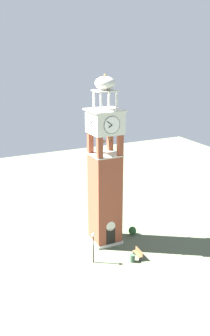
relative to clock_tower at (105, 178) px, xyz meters
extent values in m
plane|color=#5B664C|center=(0.00, 0.00, -7.81)|extent=(80.00, 80.00, 0.00)
cube|color=brown|center=(0.00, 0.00, -2.59)|extent=(2.97, 2.97, 10.44)
cube|color=silver|center=(0.00, 0.00, -7.64)|extent=(3.17, 3.17, 0.35)
cube|color=black|center=(0.00, -1.50, -6.66)|extent=(1.10, 0.04, 2.20)
cylinder|color=silver|center=(0.00, -1.50, -5.26)|extent=(1.10, 0.04, 1.10)
cube|color=brown|center=(-1.20, -1.20, 3.83)|extent=(0.56, 0.56, 2.40)
cube|color=brown|center=(1.20, -1.20, 3.83)|extent=(0.56, 0.56, 2.40)
cube|color=brown|center=(-1.20, 1.21, 3.83)|extent=(0.56, 0.56, 2.40)
cube|color=brown|center=(1.20, 1.21, 3.83)|extent=(0.56, 0.56, 2.40)
cube|color=silver|center=(0.00, 0.00, 2.68)|extent=(3.13, 3.13, 0.12)
cone|color=brown|center=(0.65, 0.13, 4.22)|extent=(0.40, 0.40, 0.47)
cone|color=brown|center=(-0.42, 0.52, 4.22)|extent=(0.45, 0.45, 0.39)
cone|color=brown|center=(-0.38, -0.55, 4.22)|extent=(0.51, 0.51, 0.35)
cube|color=silver|center=(0.00, 0.00, 6.22)|extent=(3.21, 3.21, 2.38)
cylinder|color=white|center=(0.00, -1.62, 6.22)|extent=(1.81, 0.05, 1.81)
torus|color=black|center=(0.00, -1.62, 6.22)|extent=(1.84, 0.06, 1.84)
cube|color=black|center=(-0.20, -1.68, 6.11)|extent=(0.44, 0.03, 0.30)
cube|color=black|center=(-0.29, -1.68, 6.44)|extent=(0.61, 0.03, 0.49)
cylinder|color=white|center=(0.00, 1.63, 6.22)|extent=(1.81, 0.05, 1.81)
torus|color=black|center=(0.00, 1.63, 6.22)|extent=(1.84, 0.06, 1.84)
cube|color=black|center=(-0.20, 1.69, 6.11)|extent=(0.44, 0.03, 0.30)
cube|color=black|center=(-0.29, 1.69, 6.44)|extent=(0.61, 0.03, 0.49)
cylinder|color=white|center=(-1.62, 0.00, 6.22)|extent=(0.05, 1.81, 1.81)
torus|color=black|center=(-1.62, 0.00, 6.22)|extent=(0.06, 1.84, 1.84)
cube|color=black|center=(-1.68, -0.20, 6.11)|extent=(0.03, 0.44, 0.30)
cube|color=black|center=(-1.68, -0.29, 6.44)|extent=(0.03, 0.61, 0.49)
cylinder|color=white|center=(1.62, 0.00, 6.22)|extent=(0.05, 1.81, 1.81)
torus|color=black|center=(1.62, 0.00, 6.22)|extent=(0.06, 1.84, 1.84)
cube|color=black|center=(1.68, -0.20, 6.11)|extent=(0.03, 0.44, 0.30)
cube|color=black|center=(1.68, -0.29, 6.44)|extent=(0.03, 0.61, 0.49)
cube|color=silver|center=(0.00, 0.00, 7.49)|extent=(3.57, 3.57, 0.16)
cylinder|color=silver|center=(-0.88, -0.88, 8.51)|extent=(0.22, 0.22, 1.88)
cylinder|color=silver|center=(0.88, -0.88, 8.51)|extent=(0.22, 0.22, 1.88)
cylinder|color=silver|center=(-0.88, 0.88, 8.51)|extent=(0.22, 0.22, 1.88)
cylinder|color=silver|center=(0.88, 0.88, 8.51)|extent=(0.22, 0.22, 1.88)
cube|color=silver|center=(0.00, 0.00, 9.51)|extent=(2.20, 2.20, 0.12)
ellipsoid|color=silver|center=(0.00, 0.00, 10.27)|extent=(2.12, 2.12, 1.40)
sphere|color=#B79338|center=(0.00, 0.00, 11.09)|extent=(0.24, 0.24, 0.24)
cube|color=brown|center=(1.55, -4.83, -7.36)|extent=(0.53, 1.62, 0.06)
cube|color=brown|center=(1.74, -4.84, -7.08)|extent=(0.14, 1.60, 0.44)
cube|color=#2D2D33|center=(1.51, -5.55, -7.60)|extent=(0.40, 0.10, 0.42)
cube|color=#2D2D33|center=(1.59, -4.12, -7.60)|extent=(0.40, 0.10, 0.42)
cylinder|color=black|center=(-3.10, -3.63, -6.29)|extent=(0.12, 0.12, 3.04)
sphere|color=silver|center=(-3.10, -3.63, -4.59)|extent=(0.36, 0.36, 0.36)
cylinder|color=#38513D|center=(0.66, -5.30, -7.41)|extent=(0.52, 0.52, 0.80)
ellipsoid|color=#28562D|center=(3.66, -0.03, -7.31)|extent=(0.93, 0.93, 1.02)
camera|label=1|loc=(-17.23, -35.75, 13.96)|focal=40.69mm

